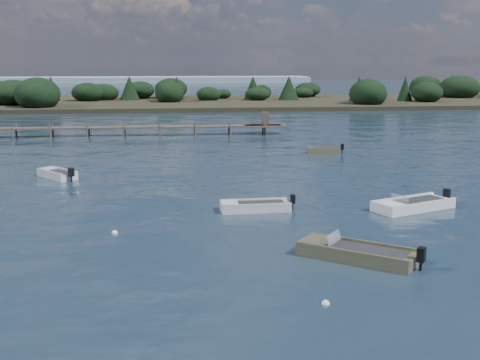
{
  "coord_description": "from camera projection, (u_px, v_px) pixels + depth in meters",
  "views": [
    {
      "loc": [
        -7.58,
        -25.39,
        8.87
      ],
      "look_at": [
        -3.03,
        14.0,
        1.0
      ],
      "focal_mm": 45.0,
      "sensor_mm": 36.0,
      "label": 1
    }
  ],
  "objects": [
    {
      "name": "ground",
      "position": [
        224.0,
        124.0,
        85.78
      ],
      "size": [
        400.0,
        400.0,
        0.0
      ],
      "primitive_type": "plane",
      "color": "#142330",
      "rests_on": "ground"
    },
    {
      "name": "dinghy_mid_grey",
      "position": [
        255.0,
        208.0,
        36.25
      ],
      "size": [
        4.54,
        1.69,
        1.14
      ],
      "color": "silver",
      "rests_on": "ground"
    },
    {
      "name": "tender_far_grey",
      "position": [
        57.0,
        176.0,
        46.32
      ],
      "size": [
        3.41,
        3.65,
        1.29
      ],
      "color": "silver",
      "rests_on": "ground"
    },
    {
      "name": "dinghy_mid_white_a",
      "position": [
        413.0,
        206.0,
        36.56
      ],
      "size": [
        5.58,
        3.76,
        1.3
      ],
      "color": "silver",
      "rests_on": "ground"
    },
    {
      "name": "buoy_c",
      "position": [
        115.0,
        233.0,
        31.5
      ],
      "size": [
        0.32,
        0.32,
        0.32
      ],
      "primitive_type": "sphere",
      "color": "white",
      "rests_on": "ground"
    },
    {
      "name": "jetty",
      "position": [
        51.0,
        128.0,
        71.45
      ],
      "size": [
        64.5,
        3.2,
        3.4
      ],
      "color": "brown",
      "rests_on": "ground"
    },
    {
      "name": "far_headland",
      "position": [
        325.0,
        94.0,
        127.19
      ],
      "size": [
        190.0,
        40.0,
        5.8
      ],
      "color": "black",
      "rests_on": "ground"
    },
    {
      "name": "tender_far_grey_b",
      "position": [
        324.0,
        152.0,
        58.68
      ],
      "size": [
        3.57,
        1.72,
        1.2
      ],
      "color": "brown",
      "rests_on": "ground"
    },
    {
      "name": "buoy_a",
      "position": [
        326.0,
        304.0,
        22.32
      ],
      "size": [
        0.32,
        0.32,
        0.32
      ],
      "primitive_type": "sphere",
      "color": "white",
      "rests_on": "ground"
    },
    {
      "name": "dinghy_near_olive",
      "position": [
        357.0,
        256.0,
        27.32
      ],
      "size": [
        5.33,
        4.75,
        1.38
      ],
      "color": "brown",
      "rests_on": "ground"
    }
  ]
}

